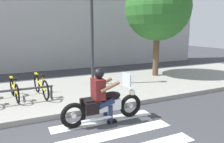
% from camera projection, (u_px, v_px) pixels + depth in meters
% --- Properties ---
extents(sidewalk, '(24.00, 4.40, 0.15)m').
position_uv_depth(sidewalk, '(38.00, 96.00, 7.60)').
color(sidewalk, gray).
rests_on(sidewalk, ground).
extents(crosswalk_stripe_3, '(2.80, 0.40, 0.01)m').
position_uv_depth(crosswalk_stripe_3, '(117.00, 133.00, 4.96)').
color(crosswalk_stripe_3, white).
rests_on(crosswalk_stripe_3, ground).
extents(crosswalk_stripe_4, '(2.80, 0.40, 0.01)m').
position_uv_depth(crosswalk_stripe_4, '(104.00, 120.00, 5.68)').
color(crosswalk_stripe_4, white).
rests_on(crosswalk_stripe_4, ground).
extents(motorcycle, '(2.25, 0.62, 1.23)m').
position_uv_depth(motorcycle, '(104.00, 105.00, 5.51)').
color(motorcycle, black).
rests_on(motorcycle, ground).
extents(rider, '(0.63, 0.54, 1.44)m').
position_uv_depth(rider, '(101.00, 92.00, 5.41)').
color(rider, '#591919').
rests_on(rider, ground).
extents(bicycle_2, '(0.48, 1.56, 0.74)m').
position_uv_depth(bicycle_2, '(14.00, 89.00, 6.89)').
color(bicycle_2, black).
rests_on(bicycle_2, sidewalk).
extents(bicycle_3, '(0.48, 1.72, 0.79)m').
position_uv_depth(bicycle_3, '(41.00, 86.00, 7.23)').
color(bicycle_3, black).
rests_on(bicycle_3, sidewalk).
extents(street_lamp, '(0.28, 0.28, 4.51)m').
position_uv_depth(street_lamp, '(92.00, 21.00, 8.37)').
color(street_lamp, '#2D2D33').
rests_on(street_lamp, ground).
extents(tree_near_rack, '(3.09, 3.09, 4.94)m').
position_uv_depth(tree_near_rack, '(158.00, 8.00, 10.04)').
color(tree_near_rack, brown).
rests_on(tree_near_rack, ground).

